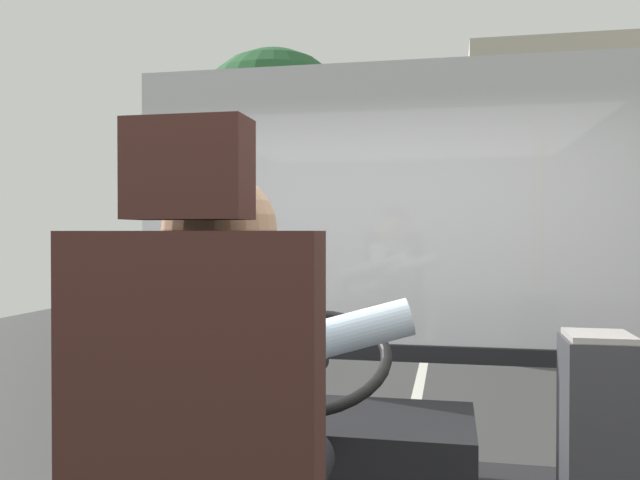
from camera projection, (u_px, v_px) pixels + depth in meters
name	position (u px, v px, depth m)	size (l,w,h in m)	color
ground	(427.00, 349.00, 10.29)	(18.00, 44.00, 0.06)	#3A3A3A
bus_driver	(228.00, 405.00, 1.37)	(0.77, 0.56, 0.78)	black
steering_console	(329.00, 460.00, 2.51)	(1.10, 1.00, 0.83)	black
fare_box	(598.00, 444.00, 2.22)	(0.23, 0.27, 0.76)	#333338
windshield_panel	(376.00, 244.00, 3.23)	(2.50, 0.08, 1.48)	silver
street_tree	(274.00, 135.00, 13.07)	(3.39, 3.39, 5.48)	#4C3828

